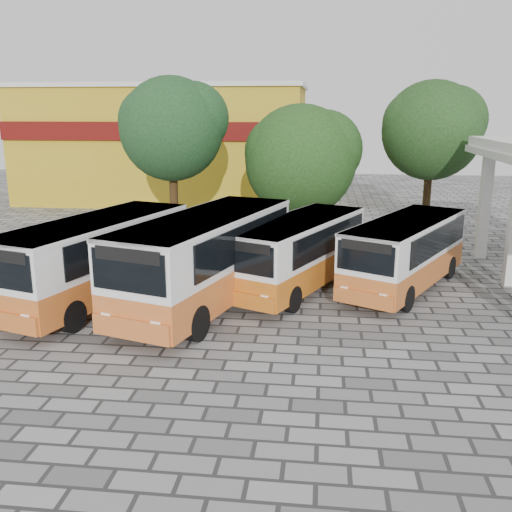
# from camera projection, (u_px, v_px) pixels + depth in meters

# --- Properties ---
(ground) EXTENTS (90.00, 90.00, 0.00)m
(ground) POSITION_uv_depth(u_px,v_px,m) (298.00, 337.00, 17.01)
(ground) COLOR #5D5D5D
(ground) RESTS_ON ground
(shophouse_block) EXTENTS (20.40, 10.40, 8.30)m
(shophouse_block) POSITION_uv_depth(u_px,v_px,m) (167.00, 143.00, 42.21)
(shophouse_block) COLOR #B59317
(shophouse_block) RESTS_ON ground
(bus_far_left) EXTENTS (4.73, 8.65, 2.94)m
(bus_far_left) POSITION_uv_depth(u_px,v_px,m) (97.00, 255.00, 19.69)
(bus_far_left) COLOR #C25C1E
(bus_far_left) RESTS_ON ground
(bus_centre_left) EXTENTS (5.09, 9.29, 3.16)m
(bus_centre_left) POSITION_uv_depth(u_px,v_px,m) (207.00, 255.00, 19.22)
(bus_centre_left) COLOR #C86125
(bus_centre_left) RESTS_ON ground
(bus_centre_right) EXTENTS (5.08, 7.96, 2.67)m
(bus_centre_right) POSITION_uv_depth(u_px,v_px,m) (299.00, 249.00, 21.14)
(bus_centre_right) COLOR #C06114
(bus_centre_right) RESTS_ON ground
(bus_far_right) EXTENTS (5.40, 7.88, 2.64)m
(bus_far_right) POSITION_uv_depth(u_px,v_px,m) (406.00, 250.00, 21.18)
(bus_far_right) COLOR #BE5D21
(bus_far_right) RESTS_ON ground
(tree_left) EXTENTS (5.48, 5.22, 8.24)m
(tree_left) POSITION_uv_depth(u_px,v_px,m) (173.00, 126.00, 28.62)
(tree_left) COLOR #432C14
(tree_left) RESTS_ON ground
(tree_middle) EXTENTS (5.90, 5.62, 6.88)m
(tree_middle) POSITION_uv_depth(u_px,v_px,m) (302.00, 157.00, 28.60)
(tree_middle) COLOR #362718
(tree_middle) RESTS_ON ground
(tree_right) EXTENTS (5.33, 5.07, 8.07)m
(tree_right) POSITION_uv_depth(u_px,v_px,m) (433.00, 127.00, 29.13)
(tree_right) COLOR #382713
(tree_right) RESTS_ON ground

